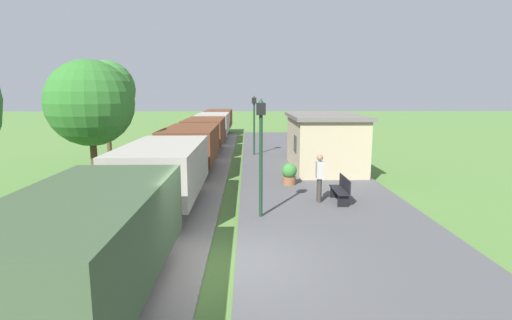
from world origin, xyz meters
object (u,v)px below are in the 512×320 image
(station_hut, at_px, (324,141))
(lamp_post_far, at_px, (254,114))
(bench_near_hut, at_px, (341,189))
(potted_planter, at_px, (289,174))
(bench_down_platform, at_px, (301,147))
(tree_trackside_far, at_px, (90,103))
(freight_train, at_px, (199,139))
(person_waiting, at_px, (319,176))
(tree_field_left, at_px, (106,90))
(lamp_post_near, at_px, (261,136))

(station_hut, height_order, lamp_post_far, lamp_post_far)
(bench_near_hut, xyz_separation_m, potted_planter, (-1.57, 2.75, 0.00))
(bench_down_platform, distance_m, tree_trackside_far, 12.83)
(freight_train, xyz_separation_m, lamp_post_far, (3.31, 1.26, 1.41))
(station_hut, relative_size, bench_near_hut, 3.87)
(person_waiting, relative_size, tree_field_left, 0.28)
(potted_planter, xyz_separation_m, lamp_post_far, (-1.36, 8.17, 2.08))
(person_waiting, height_order, lamp_post_near, lamp_post_near)
(person_waiting, relative_size, lamp_post_near, 0.46)
(tree_field_left, bearing_deg, bench_near_hut, -41.74)
(person_waiting, bearing_deg, station_hut, -101.27)
(lamp_post_near, bearing_deg, person_waiting, 37.53)
(freight_train, xyz_separation_m, person_waiting, (5.45, -9.58, -0.21))
(bench_near_hut, relative_size, person_waiting, 0.88)
(bench_down_platform, bearing_deg, station_hut, -82.80)
(lamp_post_near, xyz_separation_m, lamp_post_far, (0.00, 12.49, 0.00))
(bench_near_hut, relative_size, lamp_post_near, 0.41)
(freight_train, relative_size, person_waiting, 22.92)
(freight_train, xyz_separation_m, bench_down_platform, (6.23, 1.11, -0.68))
(lamp_post_near, xyz_separation_m, tree_field_left, (-8.93, 12.15, 1.49))
(lamp_post_near, bearing_deg, bench_down_platform, 76.64)
(lamp_post_near, distance_m, tree_field_left, 15.15)
(bench_down_platform, distance_m, potted_planter, 8.16)
(freight_train, bearing_deg, tree_field_left, 170.64)
(freight_train, distance_m, potted_planter, 8.36)
(station_hut, xyz_separation_m, tree_trackside_far, (-10.48, -3.13, 2.02))
(bench_down_platform, relative_size, person_waiting, 0.88)
(station_hut, relative_size, person_waiting, 3.39)
(person_waiting, relative_size, potted_planter, 1.87)
(bench_near_hut, distance_m, bench_down_platform, 10.76)
(bench_near_hut, bearing_deg, lamp_post_near, -151.77)
(bench_near_hut, height_order, bench_down_platform, same)
(bench_near_hut, bearing_deg, lamp_post_far, 105.02)
(bench_near_hut, height_order, lamp_post_near, lamp_post_near)
(freight_train, height_order, bench_near_hut, freight_train)
(bench_near_hut, bearing_deg, tree_field_left, 138.26)
(bench_near_hut, bearing_deg, freight_train, 122.86)
(potted_planter, height_order, tree_field_left, tree_field_left)
(bench_down_platform, relative_size, lamp_post_near, 0.41)
(potted_planter, height_order, lamp_post_near, lamp_post_near)
(lamp_post_far, distance_m, tree_field_left, 9.06)
(station_hut, distance_m, bench_down_platform, 4.60)
(potted_planter, relative_size, lamp_post_far, 0.25)
(station_hut, relative_size, lamp_post_far, 1.57)
(person_waiting, bearing_deg, lamp_post_near, 38.49)
(tree_field_left, bearing_deg, freight_train, -9.36)
(bench_near_hut, height_order, tree_field_left, tree_field_left)
(tree_trackside_far, relative_size, tree_field_left, 0.91)
(bench_down_platform, bearing_deg, lamp_post_near, -103.36)
(bench_down_platform, xyz_separation_m, person_waiting, (-0.78, -10.69, 0.46))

